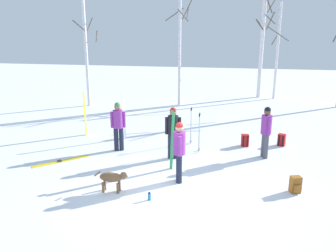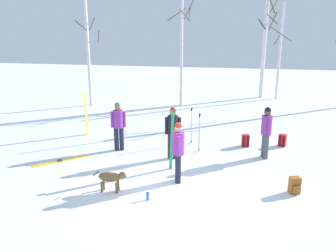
# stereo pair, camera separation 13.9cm
# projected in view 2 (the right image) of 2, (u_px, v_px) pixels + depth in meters

# --- Properties ---
(ground_plane) EXTENTS (60.00, 60.00, 0.00)m
(ground_plane) POSITION_uv_depth(u_px,v_px,m) (172.00, 192.00, 9.03)
(ground_plane) COLOR white
(person_0) EXTENTS (0.34, 0.50, 1.72)m
(person_0) POSITION_uv_depth(u_px,v_px,m) (266.00, 129.00, 11.15)
(person_0) COLOR #4C4C56
(person_0) RESTS_ON ground_plane
(person_1) EXTENTS (0.51, 0.34, 1.72)m
(person_1) POSITION_uv_depth(u_px,v_px,m) (173.00, 130.00, 11.11)
(person_1) COLOR #1E2338
(person_1) RESTS_ON ground_plane
(person_2) EXTENTS (0.34, 0.51, 1.72)m
(person_2) POSITION_uv_depth(u_px,v_px,m) (178.00, 148.00, 9.38)
(person_2) COLOR #1E2338
(person_2) RESTS_ON ground_plane
(person_3) EXTENTS (0.50, 0.34, 1.72)m
(person_3) POSITION_uv_depth(u_px,v_px,m) (118.00, 123.00, 11.88)
(person_3) COLOR #1E2338
(person_3) RESTS_ON ground_plane
(dog) EXTENTS (0.90, 0.27, 0.57)m
(dog) POSITION_uv_depth(u_px,v_px,m) (111.00, 178.00, 8.95)
(dog) COLOR brown
(dog) RESTS_ON ground_plane
(ski_pair_planted_0) EXTENTS (0.11, 0.18, 1.84)m
(ski_pair_planted_0) POSITION_uv_depth(u_px,v_px,m) (124.00, 116.00, 13.13)
(ski_pair_planted_0) COLOR white
(ski_pair_planted_0) RESTS_ON ground_plane
(ski_pair_planted_1) EXTENTS (0.19, 0.20, 1.84)m
(ski_pair_planted_1) POSITION_uv_depth(u_px,v_px,m) (172.00, 141.00, 10.21)
(ski_pair_planted_1) COLOR green
(ski_pair_planted_1) RESTS_ON ground_plane
(ski_pair_planted_2) EXTENTS (0.02, 0.13, 1.76)m
(ski_pair_planted_2) POSITION_uv_depth(u_px,v_px,m) (86.00, 113.00, 13.68)
(ski_pair_planted_2) COLOR yellow
(ski_pair_planted_2) RESTS_ON ground_plane
(ski_pair_lying_0) EXTENTS (1.40, 1.40, 0.05)m
(ski_pair_lying_0) POSITION_uv_depth(u_px,v_px,m) (61.00, 161.00, 11.12)
(ski_pair_lying_0) COLOR yellow
(ski_pair_lying_0) RESTS_ON ground_plane
(ski_poles_0) EXTENTS (0.07, 0.22, 1.36)m
(ski_poles_0) POSITION_uv_depth(u_px,v_px,m) (191.00, 125.00, 12.63)
(ski_poles_0) COLOR #B2B2BC
(ski_poles_0) RESTS_ON ground_plane
(ski_poles_1) EXTENTS (0.07, 0.27, 1.37)m
(ski_poles_1) POSITION_uv_depth(u_px,v_px,m) (199.00, 132.00, 11.76)
(ski_poles_1) COLOR #B2B2BC
(ski_poles_1) RESTS_ON ground_plane
(backpack_0) EXTENTS (0.28, 0.31, 0.44)m
(backpack_0) POSITION_uv_depth(u_px,v_px,m) (245.00, 141.00, 12.46)
(backpack_0) COLOR red
(backpack_0) RESTS_ON ground_plane
(backpack_1) EXTENTS (0.31, 0.33, 0.44)m
(backpack_1) POSITION_uv_depth(u_px,v_px,m) (295.00, 185.00, 8.90)
(backpack_1) COLOR #99591E
(backpack_1) RESTS_ON ground_plane
(backpack_2) EXTENTS (0.31, 0.33, 0.44)m
(backpack_2) POSITION_uv_depth(u_px,v_px,m) (282.00, 140.00, 12.49)
(backpack_2) COLOR red
(backpack_2) RESTS_ON ground_plane
(water_bottle_0) EXTENTS (0.08, 0.08, 0.21)m
(water_bottle_0) POSITION_uv_depth(u_px,v_px,m) (148.00, 196.00, 8.57)
(water_bottle_0) COLOR #1E72BF
(water_bottle_0) RESTS_ON ground_plane
(birch_tree_0) EXTENTS (1.37, 1.37, 6.11)m
(birch_tree_0) POSITION_uv_depth(u_px,v_px,m) (88.00, 48.00, 18.34)
(birch_tree_0) COLOR silver
(birch_tree_0) RESTS_ON ground_plane
(birch_tree_1) EXTENTS (1.48, 1.46, 7.18)m
(birch_tree_1) POSITION_uv_depth(u_px,v_px,m) (182.00, 36.00, 18.29)
(birch_tree_1) COLOR silver
(birch_tree_1) RESTS_ON ground_plane
(birch_tree_2) EXTENTS (1.15, 1.25, 6.97)m
(birch_tree_2) POSITION_uv_depth(u_px,v_px,m) (265.00, 37.00, 20.42)
(birch_tree_2) COLOR silver
(birch_tree_2) RESTS_ON ground_plane
(birch_tree_3) EXTENTS (1.45, 1.70, 6.09)m
(birch_tree_3) POSITION_uv_depth(u_px,v_px,m) (279.00, 49.00, 20.15)
(birch_tree_3) COLOR silver
(birch_tree_3) RESTS_ON ground_plane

